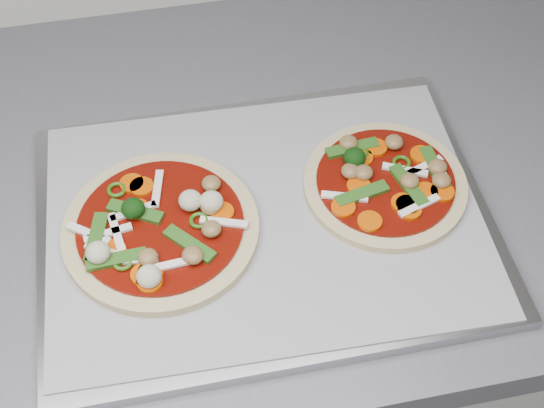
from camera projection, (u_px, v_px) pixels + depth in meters
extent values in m
cube|color=#9D9CA2|center=(264.00, 221.00, 0.78)|extent=(0.46, 0.34, 0.02)
cube|color=#98989D|center=(264.00, 216.00, 0.78)|extent=(0.45, 0.34, 0.00)
cylinder|color=tan|center=(161.00, 229.00, 0.76)|extent=(0.22, 0.22, 0.01)
cylinder|color=#610902|center=(160.00, 225.00, 0.75)|extent=(0.18, 0.18, 0.00)
cube|color=#2D5F1A|center=(116.00, 259.00, 0.72)|extent=(0.06, 0.02, 0.00)
ellipsoid|color=brown|center=(148.00, 257.00, 0.72)|extent=(0.02, 0.02, 0.01)
cylinder|color=#E65900|center=(150.00, 273.00, 0.71)|extent=(0.03, 0.03, 0.00)
cube|color=white|center=(224.00, 222.00, 0.75)|extent=(0.05, 0.02, 0.00)
cube|color=white|center=(133.00, 260.00, 0.72)|extent=(0.05, 0.01, 0.00)
cube|color=white|center=(116.00, 232.00, 0.74)|extent=(0.02, 0.05, 0.00)
cylinder|color=#E65900|center=(137.00, 209.00, 0.76)|extent=(0.04, 0.04, 0.00)
cube|color=#2D5F1A|center=(135.00, 212.00, 0.76)|extent=(0.06, 0.04, 0.00)
cylinder|color=#E65900|center=(222.00, 212.00, 0.76)|extent=(0.03, 0.03, 0.00)
ellipsoid|color=brown|center=(211.00, 229.00, 0.74)|extent=(0.03, 0.03, 0.01)
cylinder|color=#E65900|center=(144.00, 275.00, 0.71)|extent=(0.03, 0.03, 0.00)
cube|color=white|center=(89.00, 233.00, 0.74)|extent=(0.04, 0.04, 0.00)
ellipsoid|color=beige|center=(190.00, 200.00, 0.76)|extent=(0.03, 0.03, 0.02)
ellipsoid|color=brown|center=(210.00, 207.00, 0.76)|extent=(0.02, 0.02, 0.01)
cube|color=white|center=(133.00, 212.00, 0.76)|extent=(0.05, 0.02, 0.00)
torus|color=#2A530F|center=(117.00, 190.00, 0.78)|extent=(0.02, 0.02, 0.00)
cylinder|color=#E65900|center=(142.00, 187.00, 0.78)|extent=(0.03, 0.03, 0.00)
ellipsoid|color=beige|center=(149.00, 276.00, 0.70)|extent=(0.03, 0.03, 0.02)
torus|color=#2A530F|center=(199.00, 220.00, 0.75)|extent=(0.02, 0.02, 0.00)
ellipsoid|color=brown|center=(193.00, 256.00, 0.72)|extent=(0.03, 0.03, 0.01)
cube|color=white|center=(108.00, 252.00, 0.73)|extent=(0.04, 0.03, 0.00)
ellipsoid|color=beige|center=(98.00, 252.00, 0.72)|extent=(0.03, 0.03, 0.02)
ellipsoid|color=beige|center=(211.00, 201.00, 0.76)|extent=(0.03, 0.03, 0.02)
cylinder|color=#E65900|center=(132.00, 183.00, 0.78)|extent=(0.03, 0.03, 0.00)
ellipsoid|color=#12340D|center=(133.00, 208.00, 0.75)|extent=(0.03, 0.03, 0.02)
ellipsoid|color=brown|center=(209.00, 202.00, 0.76)|extent=(0.02, 0.02, 0.01)
cube|color=#2D5F1A|center=(190.00, 244.00, 0.73)|extent=(0.05, 0.05, 0.00)
cube|color=white|center=(167.00, 266.00, 0.72)|extent=(0.05, 0.01, 0.00)
cylinder|color=#E65900|center=(150.00, 281.00, 0.71)|extent=(0.04, 0.04, 0.00)
torus|color=#2A530F|center=(123.00, 262.00, 0.72)|extent=(0.03, 0.03, 0.00)
cube|color=white|center=(157.00, 189.00, 0.78)|extent=(0.02, 0.05, 0.00)
cylinder|color=#E65900|center=(114.00, 251.00, 0.73)|extent=(0.04, 0.04, 0.00)
cube|color=#2D5F1A|center=(96.00, 237.00, 0.74)|extent=(0.03, 0.06, 0.00)
cube|color=white|center=(108.00, 233.00, 0.74)|extent=(0.05, 0.02, 0.00)
ellipsoid|color=brown|center=(211.00, 183.00, 0.78)|extent=(0.03, 0.03, 0.01)
ellipsoid|color=brown|center=(192.00, 255.00, 0.72)|extent=(0.03, 0.03, 0.01)
cylinder|color=tan|center=(385.00, 184.00, 0.80)|extent=(0.22, 0.22, 0.01)
cylinder|color=#610902|center=(386.00, 181.00, 0.79)|extent=(0.19, 0.19, 0.00)
torus|color=#2A530F|center=(351.00, 149.00, 0.81)|extent=(0.03, 0.03, 0.00)
cube|color=#2D5F1A|center=(352.00, 148.00, 0.82)|extent=(0.06, 0.02, 0.00)
cylinder|color=#E65900|center=(376.00, 148.00, 0.82)|extent=(0.04, 0.04, 0.00)
ellipsoid|color=brown|center=(350.00, 171.00, 0.79)|extent=(0.02, 0.02, 0.01)
cylinder|color=#E65900|center=(409.00, 210.00, 0.76)|extent=(0.03, 0.03, 0.00)
ellipsoid|color=brown|center=(410.00, 181.00, 0.78)|extent=(0.03, 0.03, 0.01)
cylinder|color=#E65900|center=(370.00, 221.00, 0.75)|extent=(0.03, 0.03, 0.00)
ellipsoid|color=brown|center=(364.00, 172.00, 0.79)|extent=(0.03, 0.03, 0.01)
ellipsoid|color=#12340D|center=(355.00, 157.00, 0.80)|extent=(0.03, 0.03, 0.02)
ellipsoid|color=brown|center=(394.00, 142.00, 0.82)|extent=(0.03, 0.03, 0.01)
torus|color=#2A530F|center=(402.00, 163.00, 0.80)|extent=(0.03, 0.03, 0.00)
ellipsoid|color=brown|center=(438.00, 167.00, 0.79)|extent=(0.03, 0.03, 0.01)
cube|color=white|center=(405.00, 170.00, 0.80)|extent=(0.05, 0.03, 0.00)
cube|color=white|center=(419.00, 206.00, 0.77)|extent=(0.05, 0.02, 0.00)
ellipsoid|color=brown|center=(349.00, 143.00, 0.81)|extent=(0.03, 0.03, 0.01)
cylinder|color=#E65900|center=(442.00, 192.00, 0.78)|extent=(0.03, 0.03, 0.00)
cylinder|color=#E65900|center=(426.00, 192.00, 0.78)|extent=(0.03, 0.03, 0.00)
cylinder|color=#E65900|center=(408.00, 205.00, 0.77)|extent=(0.03, 0.03, 0.00)
cylinder|color=#E65900|center=(343.00, 207.00, 0.77)|extent=(0.03, 0.03, 0.00)
cube|color=white|center=(345.00, 197.00, 0.77)|extent=(0.05, 0.02, 0.00)
torus|color=#2A530F|center=(360.00, 154.00, 0.81)|extent=(0.03, 0.03, 0.00)
cylinder|color=#E65900|center=(403.00, 203.00, 0.77)|extent=(0.03, 0.03, 0.00)
cube|color=white|center=(423.00, 167.00, 0.80)|extent=(0.05, 0.02, 0.00)
cube|color=#2D5F1A|center=(362.00, 194.00, 0.78)|extent=(0.06, 0.03, 0.00)
cube|color=#2D5F1A|center=(435.00, 168.00, 0.80)|extent=(0.02, 0.06, 0.00)
cylinder|color=#E65900|center=(361.00, 158.00, 0.81)|extent=(0.03, 0.03, 0.00)
cube|color=white|center=(437.00, 166.00, 0.80)|extent=(0.01, 0.05, 0.00)
ellipsoid|color=brown|center=(441.00, 180.00, 0.78)|extent=(0.03, 0.03, 0.01)
cylinder|color=#E65900|center=(422.00, 155.00, 0.81)|extent=(0.03, 0.03, 0.00)
cylinder|color=#E65900|center=(359.00, 186.00, 0.78)|extent=(0.03, 0.03, 0.00)
cube|color=#2D5F1A|center=(408.00, 185.00, 0.78)|extent=(0.03, 0.06, 0.00)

